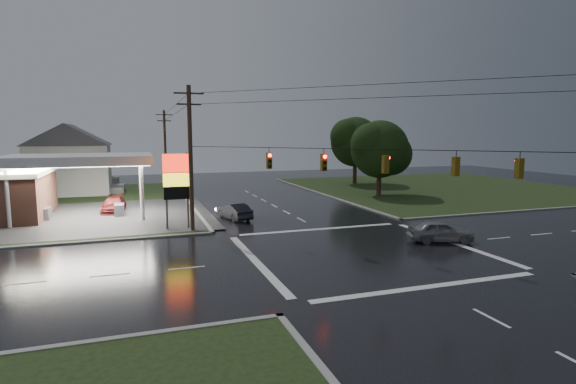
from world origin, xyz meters
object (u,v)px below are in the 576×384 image
object	(u,v)px
pylon_sign	(176,178)
tree_ne_near	(381,149)
house_near	(70,158)
car_pump	(114,205)
tree_ne_far	(356,142)
car_north	(234,211)
house_far	(74,154)
utility_pole_nw	(191,157)
car_crossing	(440,231)
utility_pole_n	(165,148)

from	to	relation	value
pylon_sign	tree_ne_near	xyz separation A→B (m)	(24.64, 11.49, 1.55)
house_near	tree_ne_near	world-z (taller)	tree_ne_near
tree_ne_near	car_pump	distance (m)	30.13
tree_ne_near	tree_ne_far	world-z (taller)	tree_ne_far
tree_ne_near	car_north	world-z (taller)	tree_ne_near
house_far	tree_ne_near	size ratio (longest dim) A/B	1.23
utility_pole_nw	tree_ne_near	world-z (taller)	utility_pole_nw
car_north	car_crossing	distance (m)	17.32
tree_ne_near	car_crossing	distance (m)	23.34
pylon_sign	tree_ne_near	distance (m)	27.23
utility_pole_nw	car_north	size ratio (longest dim) A/B	2.54
car_pump	tree_ne_near	bearing A→B (deg)	7.51
pylon_sign	tree_ne_near	size ratio (longest dim) A/B	0.67
tree_ne_far	pylon_sign	bearing A→B (deg)	-139.65
utility_pole_nw	utility_pole_n	size ratio (longest dim) A/B	1.05
house_near	tree_ne_near	bearing A→B (deg)	-21.76
utility_pole_nw	tree_ne_far	xyz separation A→B (m)	(26.65, 24.49, 0.46)
utility_pole_nw	car_north	bearing A→B (deg)	42.40
car_north	house_far	bearing A→B (deg)	-79.99
car_north	utility_pole_nw	bearing A→B (deg)	27.10
pylon_sign	car_crossing	xyz separation A→B (m)	(16.85, -9.98, -3.26)
house_far	car_pump	size ratio (longest dim) A/B	2.29
utility_pole_n	tree_ne_far	distance (m)	26.96
utility_pole_nw	utility_pole_n	distance (m)	28.50
house_far	tree_ne_near	xyz separation A→B (m)	(36.09, -26.01, 1.16)
pylon_sign	car_north	size ratio (longest dim) A/B	1.39
house_near	house_far	distance (m)	12.04
car_pump	utility_pole_n	bearing A→B (deg)	75.48
house_near	house_far	size ratio (longest dim) A/B	1.00
tree_ne_near	utility_pole_nw	bearing A→B (deg)	-152.14
tree_ne_near	car_pump	bearing A→B (deg)	-176.95
pylon_sign	house_far	size ratio (longest dim) A/B	0.54
house_far	car_north	distance (m)	38.70
car_pump	pylon_sign	bearing A→B (deg)	-58.53
utility_pole_nw	house_far	world-z (taller)	utility_pole_nw
house_near	car_north	world-z (taller)	house_near
utility_pole_n	tree_ne_near	world-z (taller)	utility_pole_n
utility_pole_n	tree_ne_far	world-z (taller)	utility_pole_n
utility_pole_n	house_far	size ratio (longest dim) A/B	0.95
house_near	house_far	bearing A→B (deg)	94.76
utility_pole_nw	pylon_sign	bearing A→B (deg)	135.00
utility_pole_n	tree_ne_near	size ratio (longest dim) A/B	1.17
pylon_sign	utility_pole_n	world-z (taller)	utility_pole_n
utility_pole_nw	utility_pole_n	xyz separation A→B (m)	(0.00, 28.50, -0.25)
car_north	car_crossing	xyz separation A→B (m)	(11.82, -12.65, 0.04)
house_near	tree_ne_far	bearing A→B (deg)	-3.01
utility_pole_n	house_near	world-z (taller)	utility_pole_n
utility_pole_nw	tree_ne_far	bearing A→B (deg)	42.59
house_near	car_pump	distance (m)	16.91
house_far	utility_pole_n	bearing A→B (deg)	-38.77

